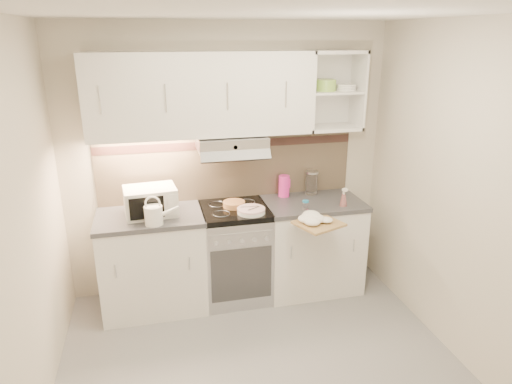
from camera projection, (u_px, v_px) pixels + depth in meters
ground at (264, 372)px, 3.39m from camera, size 3.00×3.00×0.00m
room_shell at (253, 148)px, 3.20m from camera, size 3.04×2.84×2.52m
base_cabinet_left at (153, 263)px, 4.10m from camera, size 0.90×0.60×0.86m
worktop_left at (150, 217)px, 3.95m from camera, size 0.92×0.62×0.04m
base_cabinet_right at (311, 246)px, 4.43m from camera, size 0.90×0.60×0.86m
worktop_right at (313, 203)px, 4.28m from camera, size 0.92×0.62×0.04m
electric_range at (235, 253)px, 4.26m from camera, size 0.60×0.60×0.90m
microwave at (150, 201)px, 3.92m from camera, size 0.46×0.36×0.24m
watering_can at (155, 214)px, 3.73m from camera, size 0.29×0.15×0.25m
plate_stack at (251, 211)px, 3.98m from camera, size 0.25×0.25×0.05m
bread_loaf at (234, 204)px, 4.13m from camera, size 0.20×0.20×0.05m
pink_pitcher at (284, 186)px, 4.37m from camera, size 0.11×0.10×0.21m
glass_jar at (312, 182)px, 4.43m from camera, size 0.12×0.12×0.23m
spice_jar at (306, 205)px, 4.06m from camera, size 0.06×0.06×0.08m
spray_bottle at (344, 198)px, 4.14m from camera, size 0.07×0.07×0.18m
cutting_board at (319, 224)px, 3.84m from camera, size 0.45×0.43×0.02m
dish_towel at (316, 219)px, 3.82m from camera, size 0.30×0.25×0.08m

